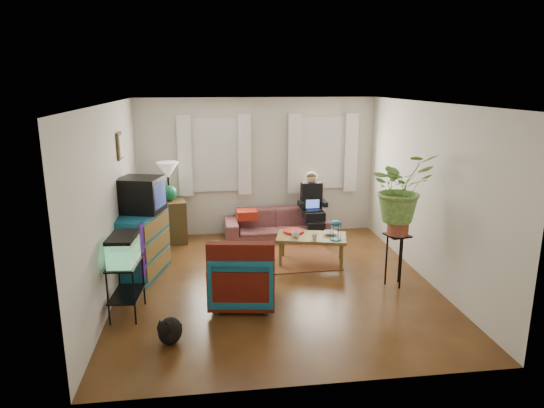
{
  "coord_description": "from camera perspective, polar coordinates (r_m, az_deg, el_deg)",
  "views": [
    {
      "loc": [
        -0.93,
        -6.57,
        2.88
      ],
      "look_at": [
        0.0,
        0.4,
        1.1
      ],
      "focal_mm": 32.0,
      "sensor_mm": 36.0,
      "label": 1
    }
  ],
  "objects": [
    {
      "name": "dresser",
      "position": [
        7.61,
        -15.26,
        -4.62
      ],
      "size": [
        0.82,
        1.2,
        0.98
      ],
      "primitive_type": "cube",
      "rotation": [
        0.0,
        0.0,
        -0.27
      ],
      "color": "#116068",
      "rests_on": "floor"
    },
    {
      "name": "area_rug",
      "position": [
        8.26,
        0.1,
        -6.13
      ],
      "size": [
        2.05,
        1.66,
        0.01
      ],
      "primitive_type": "cube",
      "rotation": [
        0.0,
        0.0,
        0.03
      ],
      "color": "brown",
      "rests_on": "floor"
    },
    {
      "name": "side_table",
      "position": [
        9.08,
        -11.86,
        -2.01
      ],
      "size": [
        0.62,
        0.62,
        0.78
      ],
      "primitive_type": "cube",
      "rotation": [
        0.0,
        0.0,
        0.18
      ],
      "color": "#3F2217",
      "rests_on": "floor"
    },
    {
      "name": "aquarium_stand",
      "position": [
        6.45,
        -16.74,
        -9.52
      ],
      "size": [
        0.4,
        0.65,
        0.7
      ],
      "primitive_type": "cube",
      "rotation": [
        0.0,
        0.0,
        -0.08
      ],
      "color": "black",
      "rests_on": "floor"
    },
    {
      "name": "cup_b",
      "position": [
        7.68,
        5.01,
        -3.85
      ],
      "size": [
        0.12,
        0.12,
        0.09
      ],
      "primitive_type": "imported",
      "rotation": [
        0.0,
        0.0,
        -0.24
      ],
      "color": "beige",
      "rests_on": "coffee_table"
    },
    {
      "name": "potted_plant",
      "position": [
        6.98,
        14.8,
        0.68
      ],
      "size": [
        1.03,
        0.94,
        0.98
      ],
      "primitive_type": "imported",
      "rotation": [
        0.0,
        0.0,
        0.22
      ],
      "color": "#599947",
      "rests_on": "plant_stand"
    },
    {
      "name": "seated_person",
      "position": [
        9.14,
        4.75,
        -0.5
      ],
      "size": [
        0.48,
        0.59,
        1.13
      ],
      "primitive_type": null,
      "rotation": [
        0.0,
        0.0,
        0.02
      ],
      "color": "black",
      "rests_on": "sofa"
    },
    {
      "name": "snack_tray",
      "position": [
        8.02,
        2.54,
        -3.22
      ],
      "size": [
        0.42,
        0.42,
        0.04
      ],
      "primitive_type": "cylinder",
      "rotation": [
        0.0,
        0.0,
        -0.24
      ],
      "color": "#B21414",
      "rests_on": "coffee_table"
    },
    {
      "name": "picture_frame",
      "position": [
        7.59,
        -17.41,
        6.52
      ],
      "size": [
        0.04,
        0.32,
        0.4
      ],
      "primitive_type": "cube",
      "color": "#3D2616",
      "rests_on": "wall_left"
    },
    {
      "name": "wall_left",
      "position": [
        6.88,
        -18.44,
        0.2
      ],
      "size": [
        0.01,
        5.0,
        2.6
      ],
      "primitive_type": "cube",
      "color": "silver",
      "rests_on": "floor"
    },
    {
      "name": "coffee_table",
      "position": [
        7.94,
        4.63,
        -5.33
      ],
      "size": [
        1.22,
        0.85,
        0.46
      ],
      "primitive_type": "cube",
      "rotation": [
        0.0,
        0.0,
        -0.24
      ],
      "color": "brown",
      "rests_on": "floor"
    },
    {
      "name": "ceiling",
      "position": [
        6.64,
        0.46,
        11.79
      ],
      "size": [
        4.5,
        5.0,
        0.01
      ],
      "primitive_type": "cube",
      "color": "white",
      "rests_on": "wall_back"
    },
    {
      "name": "window_left",
      "position": [
        9.15,
        -6.73,
        5.75
      ],
      "size": [
        1.08,
        0.04,
        1.38
      ],
      "primitive_type": "cube",
      "color": "white",
      "rests_on": "wall_back"
    },
    {
      "name": "sofa",
      "position": [
        9.06,
        0.5,
        -1.86
      ],
      "size": [
        1.91,
        0.78,
        0.74
      ],
      "primitive_type": "imported",
      "rotation": [
        0.0,
        0.0,
        0.02
      ],
      "color": "brown",
      "rests_on": "floor"
    },
    {
      "name": "serape_throw",
      "position": [
        6.11,
        -3.69,
        -7.75
      ],
      "size": [
        0.87,
        0.32,
        0.7
      ],
      "primitive_type": "cube",
      "rotation": [
        0.0,
        0.0,
        -0.15
      ],
      "color": "#9E0A0A",
      "rests_on": "armchair"
    },
    {
      "name": "black_cat",
      "position": [
        5.76,
        -11.92,
        -14.11
      ],
      "size": [
        0.38,
        0.48,
        0.36
      ],
      "primitive_type": "ellipsoid",
      "rotation": [
        0.0,
        0.0,
        -0.28
      ],
      "color": "black",
      "rests_on": "floor"
    },
    {
      "name": "cup_a",
      "position": [
        7.77,
        2.79,
        -3.58
      ],
      "size": [
        0.15,
        0.15,
        0.1
      ],
      "primitive_type": "imported",
      "rotation": [
        0.0,
        0.0,
        -0.24
      ],
      "color": "white",
      "rests_on": "coffee_table"
    },
    {
      "name": "window_right",
      "position": [
        9.4,
        5.92,
        6.0
      ],
      "size": [
        1.08,
        0.04,
        1.38
      ],
      "primitive_type": "cube",
      "color": "white",
      "rests_on": "wall_back"
    },
    {
      "name": "curtains_left",
      "position": [
        9.07,
        -6.73,
        5.68
      ],
      "size": [
        1.36,
        0.06,
        1.5
      ],
      "primitive_type": "cube",
      "color": "white",
      "rests_on": "wall_back"
    },
    {
      "name": "aquarium",
      "position": [
        6.26,
        -17.09,
        -5.05
      ],
      "size": [
        0.36,
        0.59,
        0.37
      ],
      "primitive_type": "cube",
      "rotation": [
        0.0,
        0.0,
        -0.08
      ],
      "color": "#7FD899",
      "rests_on": "aquarium_stand"
    },
    {
      "name": "armchair",
      "position": [
        6.48,
        -3.45,
        -8.12
      ],
      "size": [
        0.92,
        0.88,
        0.84
      ],
      "primitive_type": "imported",
      "rotation": [
        0.0,
        0.0,
        3.0
      ],
      "color": "#137075",
      "rests_on": "floor"
    },
    {
      "name": "floor",
      "position": [
        7.23,
        0.42,
        -9.26
      ],
      "size": [
        4.5,
        5.0,
        0.01
      ],
      "primitive_type": "cube",
      "color": "#4F2B14",
      "rests_on": "ground"
    },
    {
      "name": "wall_back",
      "position": [
        9.25,
        -1.72,
        4.37
      ],
      "size": [
        4.5,
        0.01,
        2.6
      ],
      "primitive_type": "cube",
      "color": "silver",
      "rests_on": "floor"
    },
    {
      "name": "plant_stand",
      "position": [
        7.24,
        14.34,
        -6.39
      ],
      "size": [
        0.39,
        0.39,
        0.77
      ],
      "primitive_type": "cube",
      "rotation": [
        0.0,
        0.0,
        0.22
      ],
      "color": "black",
      "rests_on": "floor"
    },
    {
      "name": "wall_right",
      "position": [
        7.47,
        17.81,
        1.3
      ],
      "size": [
        0.01,
        5.0,
        2.6
      ],
      "primitive_type": "cube",
      "color": "silver",
      "rests_on": "floor"
    },
    {
      "name": "birdcage",
      "position": [
        7.68,
        7.51,
        -3.04
      ],
      "size": [
        0.22,
        0.22,
        0.32
      ],
      "primitive_type": null,
      "rotation": [
        0.0,
        0.0,
        -0.24
      ],
      "color": "#115B6B",
      "rests_on": "coffee_table"
    },
    {
      "name": "table_lamp",
      "position": [
        8.91,
        -12.09,
        2.5
      ],
      "size": [
        0.47,
        0.47,
        0.72
      ],
      "primitive_type": null,
      "rotation": [
        0.0,
        0.0,
        0.18
      ],
      "color": "white",
      "rests_on": "side_table"
    },
    {
      "name": "curtains_right",
      "position": [
        9.32,
        6.04,
        5.93
      ],
      "size": [
        1.36,
        0.06,
        1.5
      ],
      "primitive_type": "cube",
      "color": "white",
      "rests_on": "wall_back"
    },
    {
      "name": "crt_tv",
      "position": [
        7.5,
        -15.15,
        1.08
      ],
      "size": [
        0.72,
        0.69,
        0.52
      ],
      "primitive_type": "cube",
      "rotation": [
        0.0,
        0.0,
        -0.27
      ],
      "color": "black",
      "rests_on": "dresser"
    },
    {
      "name": "wall_front",
      "position": [
        4.46,
        4.95,
        -6.6
      ],
      "size": [
        4.5,
        0.01,
        2.6
      ],
      "primitive_type": "cube",
      "color": "silver",
      "rests_on": "floor"
    },
    {
      "name": "bowl",
      "position": [
        7.96,
        6.87,
        -3.41
      ],
      "size": [
        0.26,
        0.26,
        0.05
      ],
      "primitive_type": "imported",
      "rotation": [
        0.0,
        0.0,
        -0.24
      ],
      "color": "white",
      "rests_on": "coffee_table"
    }
  ]
}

